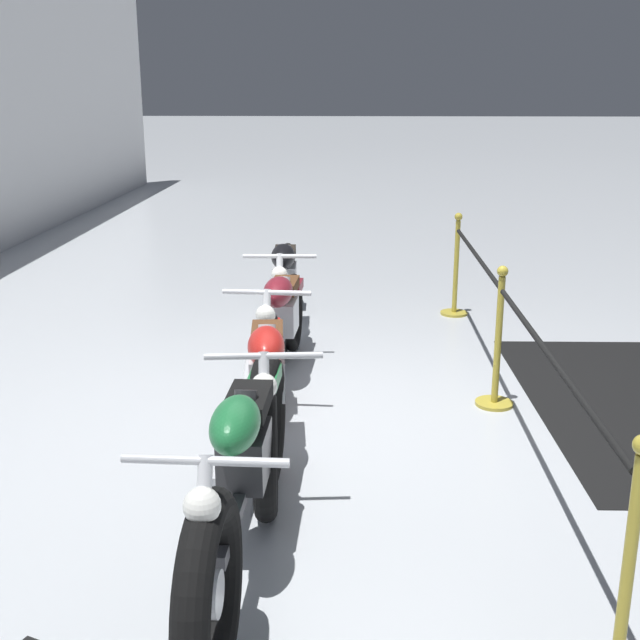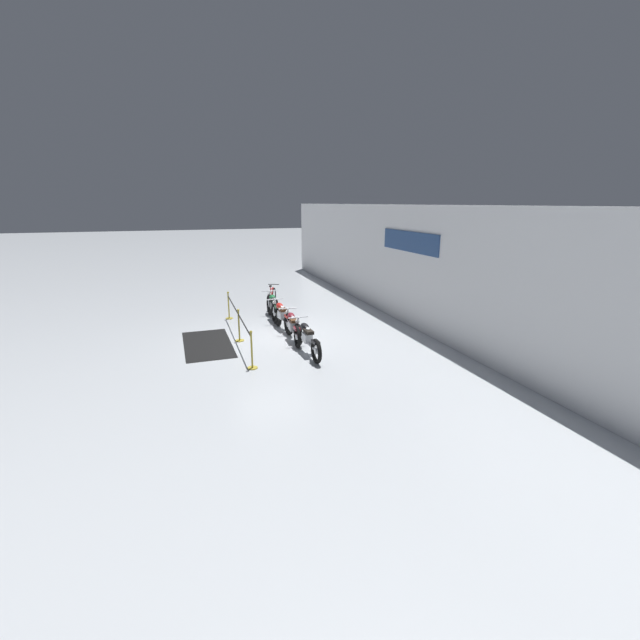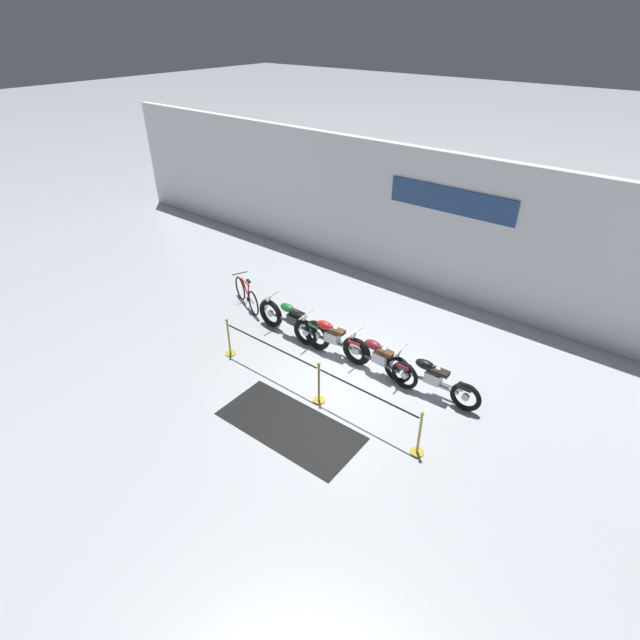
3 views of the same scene
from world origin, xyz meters
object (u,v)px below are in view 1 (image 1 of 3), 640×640
at_px(stanchion_mid_left, 497,359).
at_px(floor_banner, 630,405).
at_px(motorcycle_maroon_2, 281,323).
at_px(stanchion_mid_right, 455,281).
at_px(motorcycle_red_1, 267,387).
at_px(motorcycle_green_0, 243,476).
at_px(stanchion_far_left, 541,385).
at_px(motorcycle_black_3, 284,285).

xyz_separation_m(stanchion_mid_left, floor_banner, (0.02, -1.00, -0.35)).
relative_size(motorcycle_maroon_2, floor_banner, 0.70).
bearing_deg(stanchion_mid_right, motorcycle_maroon_2, 140.59).
bearing_deg(motorcycle_maroon_2, motorcycle_red_1, -178.69).
bearing_deg(motorcycle_green_0, stanchion_far_left, -62.82).
distance_m(motorcycle_red_1, floor_banner, 2.79).
distance_m(motorcycle_black_3, stanchion_mid_left, 2.49).
distance_m(motorcycle_maroon_2, stanchion_mid_right, 2.55).
distance_m(motorcycle_red_1, motorcycle_maroon_2, 1.39).
xyz_separation_m(motorcycle_maroon_2, stanchion_far_left, (-1.81, -1.62, 0.19)).
height_order(motorcycle_maroon_2, stanchion_mid_right, stanchion_mid_right).
bearing_deg(stanchion_far_left, motorcycle_red_1, 75.05).
bearing_deg(motorcycle_green_0, floor_banner, -50.14).
distance_m(motorcycle_green_0, floor_banner, 3.39).
bearing_deg(stanchion_mid_left, floor_banner, -88.82).
relative_size(motorcycle_black_3, stanchion_mid_left, 2.22).
height_order(motorcycle_black_3, stanchion_far_left, stanchion_far_left).
height_order(motorcycle_red_1, motorcycle_maroon_2, motorcycle_red_1).
bearing_deg(motorcycle_maroon_2, stanchion_mid_right, -39.41).
xyz_separation_m(motorcycle_maroon_2, stanchion_mid_left, (-0.49, -1.62, -0.11)).
height_order(motorcycle_red_1, stanchion_mid_right, stanchion_mid_right).
height_order(stanchion_mid_right, floor_banner, stanchion_mid_right).
distance_m(motorcycle_maroon_2, motorcycle_black_3, 1.32).
height_order(motorcycle_red_1, floor_banner, motorcycle_red_1).
height_order(stanchion_mid_left, floor_banner, stanchion_mid_left).
bearing_deg(stanchion_mid_left, motorcycle_maroon_2, 73.07).
xyz_separation_m(motorcycle_red_1, stanchion_mid_right, (3.36, -1.59, -0.11)).
bearing_deg(stanchion_mid_right, motorcycle_green_0, 161.07).
xyz_separation_m(motorcycle_red_1, motorcycle_maroon_2, (1.39, 0.03, 0.00)).
height_order(motorcycle_green_0, stanchion_mid_right, stanchion_mid_right).
xyz_separation_m(motorcycle_green_0, stanchion_far_left, (0.81, -1.58, 0.18)).
xyz_separation_m(motorcycle_red_1, stanchion_far_left, (-0.42, -1.59, 0.20)).
height_order(motorcycle_green_0, floor_banner, motorcycle_green_0).
distance_m(motorcycle_maroon_2, stanchion_far_left, 2.44).
distance_m(stanchion_far_left, stanchion_mid_left, 1.36).
relative_size(motorcycle_red_1, stanchion_mid_right, 2.13).
bearing_deg(motorcycle_red_1, stanchion_mid_right, -25.27).
bearing_deg(motorcycle_red_1, motorcycle_black_3, 2.50).
distance_m(motorcycle_green_0, stanchion_mid_right, 4.86).
relative_size(motorcycle_maroon_2, stanchion_mid_right, 2.04).
bearing_deg(motorcycle_green_0, stanchion_mid_left, -36.47).
relative_size(motorcycle_red_1, stanchion_mid_left, 2.13).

